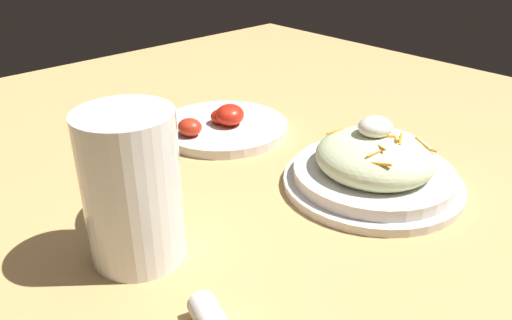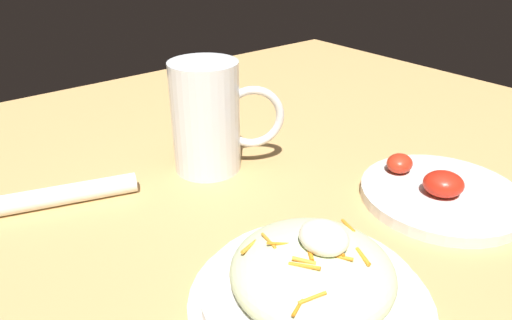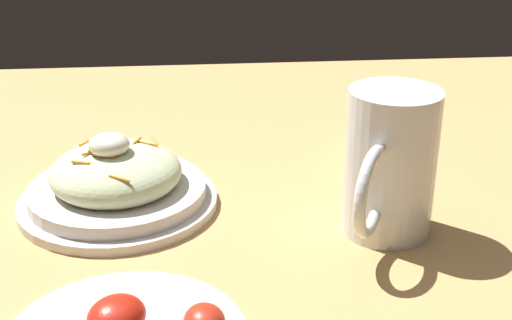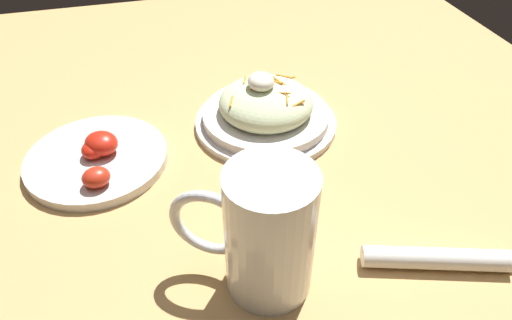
% 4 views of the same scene
% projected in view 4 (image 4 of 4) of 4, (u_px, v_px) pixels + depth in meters
% --- Properties ---
extents(ground_plane, '(1.43, 1.43, 0.00)m').
position_uv_depth(ground_plane, '(211.00, 173.00, 0.71)').
color(ground_plane, tan).
extents(salad_plate, '(0.24, 0.24, 0.10)m').
position_uv_depth(salad_plate, '(266.00, 110.00, 0.79)').
color(salad_plate, silver).
rests_on(salad_plate, ground_plane).
extents(beer_mug, '(0.11, 0.15, 0.16)m').
position_uv_depth(beer_mug, '(267.00, 239.00, 0.52)').
color(beer_mug, white).
rests_on(beer_mug, ground_plane).
extents(napkin_roll, '(0.08, 0.21, 0.03)m').
position_uv_depth(napkin_roll, '(438.00, 259.00, 0.57)').
color(napkin_roll, white).
rests_on(napkin_roll, ground_plane).
extents(tomato_plate, '(0.21, 0.21, 0.05)m').
position_uv_depth(tomato_plate, '(97.00, 157.00, 0.72)').
color(tomato_plate, silver).
rests_on(tomato_plate, ground_plane).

